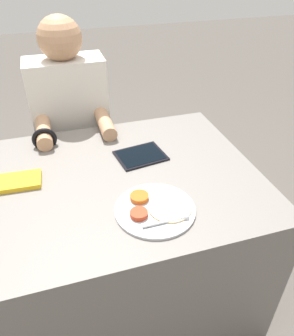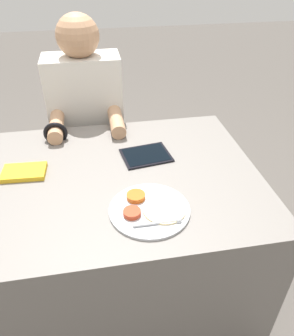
# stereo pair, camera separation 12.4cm
# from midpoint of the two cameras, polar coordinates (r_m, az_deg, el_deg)

# --- Properties ---
(ground_plane) EXTENTS (12.00, 12.00, 0.00)m
(ground_plane) POSITION_cam_midpoint_polar(r_m,az_deg,el_deg) (1.84, -4.12, -20.22)
(ground_plane) COLOR #4C4742
(dining_table) EXTENTS (1.27, 0.88, 0.73)m
(dining_table) POSITION_cam_midpoint_polar(r_m,az_deg,el_deg) (1.55, -4.70, -12.52)
(dining_table) COLOR slate
(dining_table) RESTS_ON ground_plane
(thali_tray) EXTENTS (0.28, 0.28, 0.03)m
(thali_tray) POSITION_cam_midpoint_polar(r_m,az_deg,el_deg) (1.14, 3.50, -7.30)
(thali_tray) COLOR #B7BABF
(thali_tray) RESTS_ON dining_table
(red_notebook) EXTENTS (0.18, 0.12, 0.02)m
(red_notebook) POSITION_cam_midpoint_polar(r_m,az_deg,el_deg) (1.38, -18.32, -0.84)
(red_notebook) COLOR silver
(red_notebook) RESTS_ON dining_table
(tablet_device) EXTENTS (0.22, 0.19, 0.01)m
(tablet_device) POSITION_cam_midpoint_polar(r_m,az_deg,el_deg) (1.42, 2.25, 2.14)
(tablet_device) COLOR black
(tablet_device) RESTS_ON dining_table
(person_diner) EXTENTS (0.39, 0.45, 1.23)m
(person_diner) POSITION_cam_midpoint_polar(r_m,az_deg,el_deg) (1.89, -8.26, 5.55)
(person_diner) COLOR black
(person_diner) RESTS_ON ground_plane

